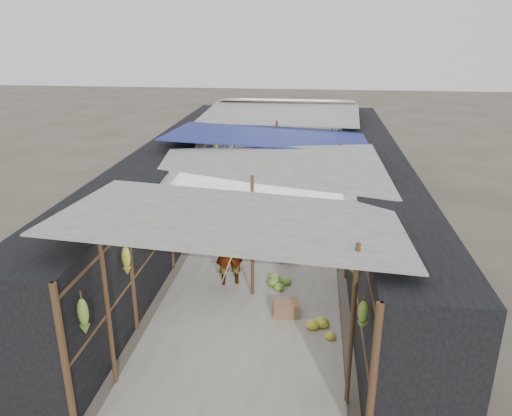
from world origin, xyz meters
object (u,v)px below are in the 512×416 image
at_px(vendor_seated, 319,176).
at_px(crate_near, 288,255).
at_px(vendor_elderly, 229,249).
at_px(shopper_blue, 249,227).
at_px(black_basin, 324,219).

bearing_deg(vendor_seated, crate_near, -18.95).
height_order(vendor_elderly, shopper_blue, vendor_elderly).
xyz_separation_m(black_basin, vendor_seated, (-0.16, 3.07, 0.40)).
bearing_deg(black_basin, shopper_blue, -126.35).
bearing_deg(vendor_seated, black_basin, -8.71).
relative_size(crate_near, vendor_elderly, 0.29).
bearing_deg(vendor_elderly, shopper_blue, -120.01).
height_order(crate_near, vendor_elderly, vendor_elderly).
xyz_separation_m(crate_near, vendor_elderly, (-1.21, -1.31, 0.69)).
distance_m(crate_near, black_basin, 2.77).
bearing_deg(vendor_seated, vendor_elderly, -27.18).
height_order(black_basin, vendor_elderly, vendor_elderly).
height_order(vendor_elderly, vendor_seated, vendor_elderly).
distance_m(black_basin, shopper_blue, 3.20).
xyz_separation_m(black_basin, vendor_elderly, (-2.10, -3.94, 0.74)).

